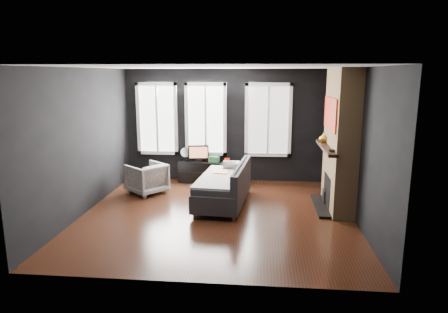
# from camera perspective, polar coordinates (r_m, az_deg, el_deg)

# --- Properties ---
(floor) EXTENTS (5.00, 5.00, 0.00)m
(floor) POSITION_cam_1_polar(r_m,az_deg,el_deg) (7.57, -0.98, -8.26)
(floor) COLOR black
(floor) RESTS_ON ground
(ceiling) EXTENTS (5.00, 5.00, 0.00)m
(ceiling) POSITION_cam_1_polar(r_m,az_deg,el_deg) (7.11, -1.06, 12.64)
(ceiling) COLOR white
(ceiling) RESTS_ON ground
(wall_back) EXTENTS (5.00, 0.02, 2.70)m
(wall_back) POSITION_cam_1_polar(r_m,az_deg,el_deg) (9.67, 0.65, 4.42)
(wall_back) COLOR black
(wall_back) RESTS_ON ground
(wall_left) EXTENTS (0.02, 5.00, 2.70)m
(wall_left) POSITION_cam_1_polar(r_m,az_deg,el_deg) (7.89, -19.37, 2.05)
(wall_left) COLOR black
(wall_left) RESTS_ON ground
(wall_right) EXTENTS (0.02, 5.00, 2.70)m
(wall_right) POSITION_cam_1_polar(r_m,az_deg,el_deg) (7.37, 18.69, 1.44)
(wall_right) COLOR black
(wall_right) RESTS_ON ground
(windows) EXTENTS (4.00, 0.16, 1.76)m
(windows) POSITION_cam_1_polar(r_m,az_deg,el_deg) (9.60, -2.07, 10.53)
(windows) COLOR white
(windows) RESTS_ON wall_back
(fireplace) EXTENTS (0.70, 1.62, 2.70)m
(fireplace) POSITION_cam_1_polar(r_m,az_deg,el_deg) (7.90, 16.31, 2.26)
(fireplace) COLOR #93724C
(fireplace) RESTS_ON floor
(sofa) EXTENTS (1.15, 2.04, 0.84)m
(sofa) POSITION_cam_1_polar(r_m,az_deg,el_deg) (8.00, -0.13, -3.97)
(sofa) COLOR black
(sofa) RESTS_ON floor
(stripe_pillow) EXTENTS (0.11, 0.32, 0.31)m
(stripe_pillow) POSITION_cam_1_polar(r_m,az_deg,el_deg) (8.40, 1.97, -1.88)
(stripe_pillow) COLOR gray
(stripe_pillow) RESTS_ON sofa
(armchair) EXTENTS (0.97, 0.98, 0.74)m
(armchair) POSITION_cam_1_polar(r_m,az_deg,el_deg) (8.92, -10.97, -2.87)
(armchair) COLOR white
(armchair) RESTS_ON floor
(media_console) EXTENTS (1.53, 0.61, 0.51)m
(media_console) POSITION_cam_1_polar(r_m,az_deg,el_deg) (9.67, -1.97, -2.19)
(media_console) COLOR black
(media_console) RESTS_ON floor
(monitor) EXTENTS (0.51, 0.18, 0.45)m
(monitor) POSITION_cam_1_polar(r_m,az_deg,el_deg) (9.59, -3.67, 0.62)
(monitor) COLOR black
(monitor) RESTS_ON media_console
(desk_fan) EXTENTS (0.24, 0.24, 0.34)m
(desk_fan) POSITION_cam_1_polar(r_m,az_deg,el_deg) (9.71, -5.50, 0.39)
(desk_fan) COLOR #A1A1A1
(desk_fan) RESTS_ON media_console
(mug) EXTENTS (0.14, 0.12, 0.13)m
(mug) POSITION_cam_1_polar(r_m,az_deg,el_deg) (9.49, 0.43, -0.47)
(mug) COLOR #F1350E
(mug) RESTS_ON media_console
(book) EXTENTS (0.17, 0.03, 0.23)m
(book) POSITION_cam_1_polar(r_m,az_deg,el_deg) (9.50, 1.11, -0.14)
(book) COLOR #B2A889
(book) RESTS_ON media_console
(storage_box) EXTENTS (0.27, 0.21, 0.13)m
(storage_box) POSITION_cam_1_polar(r_m,az_deg,el_deg) (9.55, -1.43, -0.37)
(storage_box) COLOR #357D43
(storage_box) RESTS_ON media_console
(mantel_vase) EXTENTS (0.23, 0.24, 0.18)m
(mantel_vase) POSITION_cam_1_polar(r_m,az_deg,el_deg) (8.30, 14.04, 2.63)
(mantel_vase) COLOR gold
(mantel_vase) RESTS_ON fireplace
(mantel_clock) EXTENTS (0.12, 0.12, 0.04)m
(mantel_clock) POSITION_cam_1_polar(r_m,az_deg,el_deg) (7.34, 15.14, 0.82)
(mantel_clock) COLOR black
(mantel_clock) RESTS_ON fireplace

